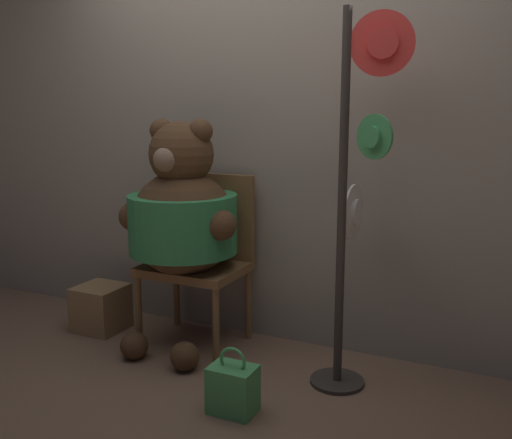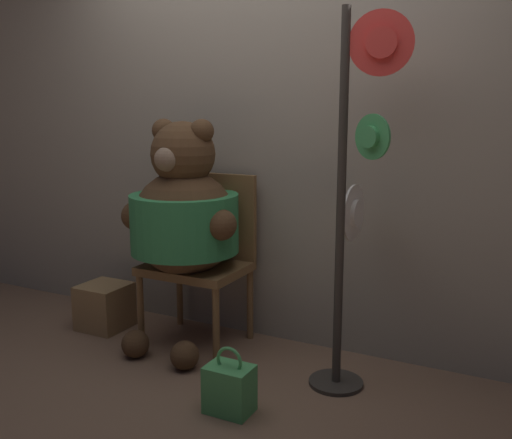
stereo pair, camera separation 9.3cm
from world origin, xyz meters
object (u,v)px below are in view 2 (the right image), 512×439
(teddy_bear, at_px, (184,216))
(hat_display_rack, at_px, (354,196))
(chair, at_px, (203,251))
(handbag_on_ground, at_px, (229,388))

(teddy_bear, bearing_deg, hat_display_rack, -1.21)
(chair, bearing_deg, handbag_on_ground, -50.36)
(teddy_bear, bearing_deg, handbag_on_ground, -41.81)
(chair, xyz_separation_m, hat_display_rack, (0.99, -0.18, 0.43))
(chair, distance_m, teddy_bear, 0.29)
(chair, xyz_separation_m, handbag_on_ground, (0.59, -0.71, -0.44))
(chair, distance_m, handbag_on_ground, 1.02)
(chair, height_order, handbag_on_ground, chair)
(chair, relative_size, handbag_on_ground, 3.14)
(hat_display_rack, bearing_deg, teddy_bear, 178.79)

